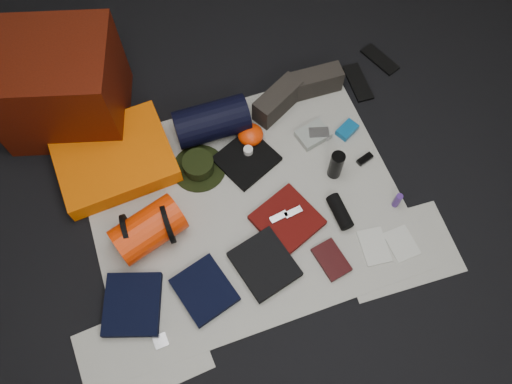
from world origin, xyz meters
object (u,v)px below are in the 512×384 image
object	(u,v)px
red_cabinet	(59,86)
navy_duffel	(212,121)
sleeping_pad	(115,159)
stuff_sack	(148,229)
water_bottle	(336,165)
compact_camera	(319,134)
paperback_book	(331,260)

from	to	relation	value
red_cabinet	navy_duffel	bearing A→B (deg)	-11.74
sleeping_pad	navy_duffel	world-z (taller)	navy_duffel
stuff_sack	navy_duffel	size ratio (longest dim) A/B	0.86
red_cabinet	navy_duffel	xyz separation A→B (m)	(0.72, -0.38, -0.15)
red_cabinet	water_bottle	size ratio (longest dim) A/B	3.41
sleeping_pad	navy_duffel	xyz separation A→B (m)	(0.56, 0.02, 0.05)
compact_camera	water_bottle	bearing A→B (deg)	-76.57
stuff_sack	water_bottle	distance (m)	1.03
water_bottle	paperback_book	world-z (taller)	water_bottle
sleeping_pad	paperback_book	bearing A→B (deg)	-45.39
water_bottle	red_cabinet	bearing A→B (deg)	145.71
sleeping_pad	navy_duffel	size ratio (longest dim) A/B	1.49
navy_duffel	compact_camera	size ratio (longest dim) A/B	3.59
stuff_sack	compact_camera	distance (m)	1.07
sleeping_pad	stuff_sack	world-z (taller)	stuff_sack
water_bottle	stuff_sack	bearing A→B (deg)	-178.51
paperback_book	water_bottle	bearing A→B (deg)	54.80
paperback_book	navy_duffel	bearing A→B (deg)	99.35
navy_duffel	compact_camera	distance (m)	0.60
stuff_sack	navy_duffel	distance (m)	0.70
red_cabinet	navy_duffel	size ratio (longest dim) A/B	1.58
red_cabinet	compact_camera	bearing A→B (deg)	-9.33
navy_duffel	water_bottle	world-z (taller)	navy_duffel
red_cabinet	stuff_sack	distance (m)	0.93
compact_camera	paperback_book	bearing A→B (deg)	-91.56
stuff_sack	compact_camera	bearing A→B (deg)	14.69
water_bottle	compact_camera	bearing A→B (deg)	87.52
red_cabinet	paperback_book	size ratio (longest dim) A/B	3.31
stuff_sack	compact_camera	world-z (taller)	stuff_sack
compact_camera	stuff_sack	bearing A→B (deg)	-149.40
red_cabinet	water_bottle	bearing A→B (deg)	-17.83
sleeping_pad	navy_duffel	bearing A→B (deg)	2.06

